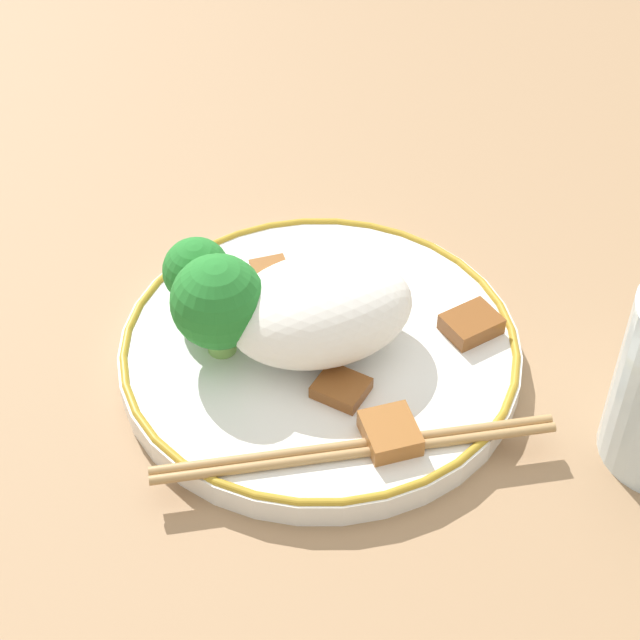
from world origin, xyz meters
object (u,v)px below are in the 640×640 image
(broccoli_back_center, at_px, (218,303))
(plate, at_px, (320,351))
(chopsticks, at_px, (356,449))
(broccoli_back_left, at_px, (197,273))

(broccoli_back_center, bearing_deg, plate, 167.42)
(broccoli_back_center, distance_m, chopsticks, 0.12)
(chopsticks, bearing_deg, broccoli_back_left, -67.67)
(plate, bearing_deg, chopsticks, 86.10)
(broccoli_back_center, bearing_deg, broccoli_back_left, -82.85)
(plate, xyz_separation_m, chopsticks, (0.01, 0.09, 0.01))
(broccoli_back_left, relative_size, broccoli_back_center, 0.77)
(broccoli_back_left, bearing_deg, broccoli_back_center, 97.15)
(plate, relative_size, broccoli_back_center, 3.63)
(broccoli_back_center, height_order, chopsticks, broccoli_back_center)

